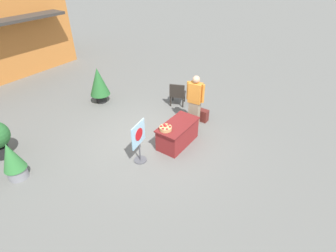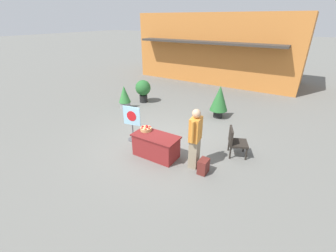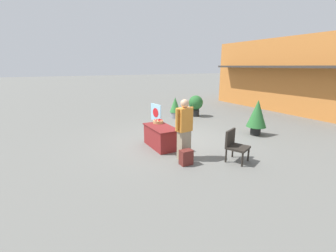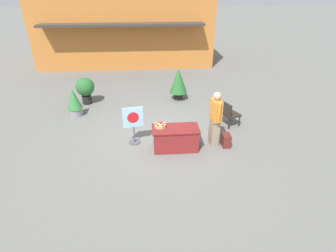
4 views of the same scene
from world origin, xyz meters
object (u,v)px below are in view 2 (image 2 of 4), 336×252
Objects in this scene: potted_plant_near_right at (125,97)px; person_visitor at (195,138)px; potted_plant_far_right at (219,99)px; backpack at (203,166)px; potted_plant_near_left at (143,89)px; poster_board at (132,122)px; apple_basket at (146,129)px; display_table at (156,146)px; patio_chair at (235,141)px.

person_visitor is at bearing -27.18° from potted_plant_near_right.
person_visitor is 3.84m from potted_plant_far_right.
backpack is at bearing 150.55° from person_visitor.
potted_plant_near_left is 3.94m from potted_plant_far_right.
potted_plant_near_right is (-5.19, 2.63, 0.36)m from backpack.
backpack is 2.94m from poster_board.
apple_basket is at bearing -51.19° from potted_plant_near_left.
backpack is at bearing 71.60° from poster_board.
apple_basket reaches higher than display_table.
person_visitor is at bearing 0.52° from apple_basket.
backpack is at bearing -37.28° from potted_plant_near_left.
backpack is at bearing -75.04° from potted_plant_far_right.
apple_basket reaches higher than backpack.
apple_basket is 0.39× the size of patio_chair.
backpack is at bearing -0.52° from display_table.
display_table is at bearing 179.48° from backpack.
person_visitor reaches higher than apple_basket.
potted_plant_near_left is at bearing 128.81° from apple_basket.
patio_chair reaches higher than display_table.
person_visitor is at bearing -147.55° from patio_chair.
person_visitor reaches higher than display_table.
poster_board is at bearing 171.94° from patio_chair.
patio_chair is (2.03, 1.33, 0.15)m from display_table.
potted_plant_near_right reaches higher than patio_chair.
poster_board is 1.10× the size of potted_plant_near_left.
patio_chair is at bearing -130.68° from person_visitor.
apple_basket is at bearing 164.49° from display_table.
person_visitor is (1.22, 0.14, 0.55)m from display_table.
potted_plant_far_right is at bearing 142.86° from poster_board.
person_visitor is at bearing 73.84° from poster_board.
potted_plant_near_right is (-0.20, -1.16, -0.11)m from potted_plant_near_left.
display_table is at bearing -15.51° from apple_basket.
person_visitor is 1.27× the size of potted_plant_far_right.
display_table is at bearing -97.85° from potted_plant_far_right.
potted_plant_near_left is (-4.98, 3.79, 0.47)m from backpack.
person_visitor is at bearing -38.25° from potted_plant_near_left.
apple_basket is 0.25× the size of potted_plant_far_right.
patio_chair is 5.77m from potted_plant_near_right.
patio_chair is at bearing 95.67° from poster_board.
potted_plant_near_right is at bearing 143.96° from display_table.
potted_plant_far_right is at bearing 17.50° from potted_plant_near_right.
patio_chair is 0.83× the size of potted_plant_near_right.
display_table is 3.37× the size of backpack.
display_table reaches higher than backpack.
potted_plant_near_right reaches higher than apple_basket.
potted_plant_far_right is (-1.49, 2.59, 0.30)m from patio_chair.
poster_board is (-1.27, 0.42, 0.33)m from display_table.
backpack is (2.05, -0.14, -0.56)m from apple_basket.
potted_plant_far_right is at bearing -86.31° from person_visitor.
backpack is at bearing -3.92° from apple_basket.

